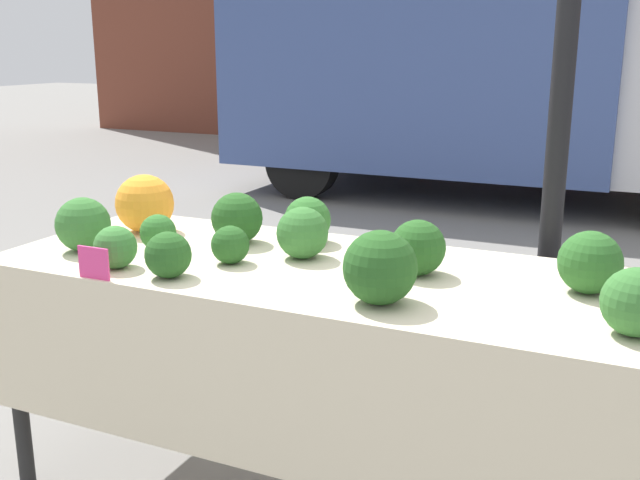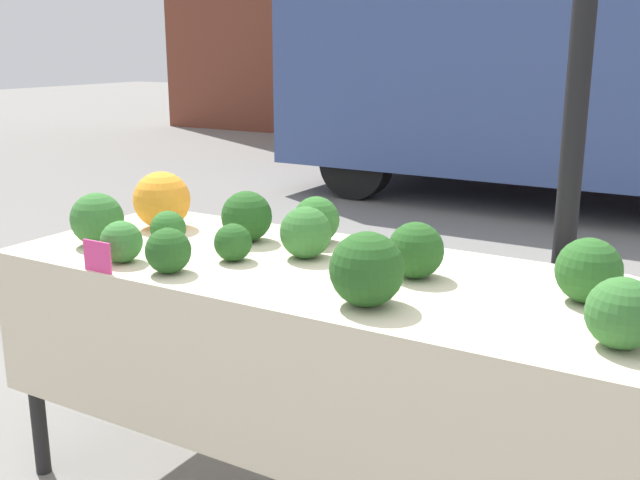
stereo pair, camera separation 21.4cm
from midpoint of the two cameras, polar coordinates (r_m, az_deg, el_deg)
name	(u,v)px [view 1 (the left image)]	position (r m, az deg, el deg)	size (l,w,h in m)	color
tent_pole	(561,102)	(2.40, 15.46, 10.06)	(0.07, 0.07, 2.47)	black
parked_truck	(486,61)	(7.26, 11.72, 13.24)	(4.88, 2.16, 2.37)	#384C84
market_table	(311,306)	(2.14, -3.55, -5.12)	(1.93, 0.75, 0.79)	beige
orange_cauliflower	(145,203)	(2.63, -15.50, 2.67)	(0.20, 0.20, 0.20)	orange
romanesco_head	(144,204)	(2.82, -15.38, 2.65)	(0.15, 0.15, 0.12)	#93B238
broccoli_head_0	(636,302)	(1.74, 19.78, -4.55)	(0.15, 0.15, 0.15)	#336B2D
broccoli_head_1	(307,220)	(2.40, -3.51, 1.50)	(0.15, 0.15, 0.15)	#2D6628
broccoli_head_2	(237,218)	(2.42, -8.88, 1.62)	(0.17, 0.17, 0.17)	#23511E
broccoli_head_3	(115,247)	(2.24, -18.01, -0.56)	(0.12, 0.12, 0.12)	#387533
broccoli_head_4	(302,233)	(2.23, -4.09, 0.51)	(0.16, 0.16, 0.16)	#336B2D
broccoli_head_5	(380,268)	(1.83, 1.27, -2.17)	(0.19, 0.19, 0.19)	#23511E
broccoli_head_6	(158,232)	(2.40, -14.76, 0.53)	(0.11, 0.11, 0.11)	#2D6628
broccoli_head_7	(230,245)	(2.21, -9.63, -0.40)	(0.11, 0.11, 0.11)	#23511E
broccoli_head_8	(168,255)	(2.11, -14.37, -1.15)	(0.13, 0.13, 0.13)	#23511E
broccoli_head_9	(590,263)	(2.00, 17.05, -1.70)	(0.16, 0.16, 0.16)	#285B23
broccoli_head_10	(418,248)	(2.07, 4.54, -0.62)	(0.16, 0.16, 0.16)	#23511E
broccoli_head_11	(83,224)	(2.45, -20.02, 1.09)	(0.17, 0.17, 0.17)	#336B2D
price_sign	(94,263)	(2.16, -19.61, -1.71)	(0.10, 0.01, 0.09)	#E53D84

